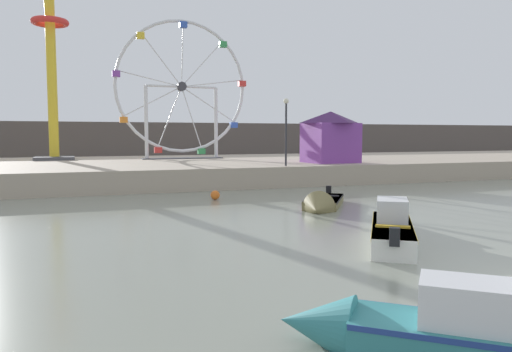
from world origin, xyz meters
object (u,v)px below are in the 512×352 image
ferris_wheel_white_frame (182,89)px  motorboat_white_red_stripe (392,225)px  motorboat_teal_painted (451,336)px  mooring_buoy_orange (215,195)px  drop_tower_yellow_tower (52,71)px  promenade_lamp_near (286,122)px  motorboat_olive_wood (321,204)px  carnival_booth_purple_stall (330,136)px

ferris_wheel_white_frame → motorboat_white_red_stripe: bearing=-87.7°
motorboat_teal_painted → mooring_buoy_orange: (1.48, 17.17, -0.15)m
motorboat_white_red_stripe → mooring_buoy_orange: 10.44m
motorboat_white_red_stripe → mooring_buoy_orange: (-2.67, 10.09, -0.16)m
drop_tower_yellow_tower → promenade_lamp_near: bearing=-43.7°
motorboat_olive_wood → mooring_buoy_orange: (-3.38, 4.29, 0.03)m
motorboat_teal_painted → carnival_booth_purple_stall: size_ratio=1.21×
motorboat_white_red_stripe → promenade_lamp_near: (2.92, 14.51, 3.45)m
motorboat_white_red_stripe → drop_tower_yellow_tower: 30.00m
motorboat_white_red_stripe → drop_tower_yellow_tower: (-10.33, 27.18, 7.38)m
promenade_lamp_near → mooring_buoy_orange: 7.99m
carnival_booth_purple_stall → mooring_buoy_orange: size_ratio=8.42×
motorboat_teal_painted → ferris_wheel_white_frame: ferris_wheel_white_frame is taller
motorboat_olive_wood → promenade_lamp_near: 9.69m
carnival_booth_purple_stall → mooring_buoy_orange: carnival_booth_purple_stall is taller
motorboat_teal_painted → carnival_booth_purple_stall: bearing=-74.3°
ferris_wheel_white_frame → carnival_booth_purple_stall: size_ratio=2.88×
motorboat_olive_wood → mooring_buoy_orange: 5.46m
ferris_wheel_white_frame → mooring_buoy_orange: size_ratio=24.24×
motorboat_white_red_stripe → promenade_lamp_near: promenade_lamp_near is taller
ferris_wheel_white_frame → drop_tower_yellow_tower: (-9.31, 1.57, 1.18)m
motorboat_teal_painted → promenade_lamp_near: bearing=-67.0°
drop_tower_yellow_tower → carnival_booth_purple_stall: (17.50, -10.40, -4.77)m
motorboat_teal_painted → promenade_lamp_near: (7.08, 21.59, 3.46)m
drop_tower_yellow_tower → mooring_buoy_orange: (7.67, -17.09, -7.54)m
promenade_lamp_near → motorboat_olive_wood: bearing=-104.3°
ferris_wheel_white_frame → drop_tower_yellow_tower: drop_tower_yellow_tower is taller
mooring_buoy_orange → promenade_lamp_near: bearing=38.3°
motorboat_olive_wood → drop_tower_yellow_tower: 25.22m
motorboat_olive_wood → ferris_wheel_white_frame: 20.88m
mooring_buoy_orange → motorboat_teal_painted: bearing=-94.9°
motorboat_olive_wood → motorboat_teal_painted: 13.77m
promenade_lamp_near → mooring_buoy_orange: promenade_lamp_near is taller
motorboat_olive_wood → drop_tower_yellow_tower: bearing=-117.5°
motorboat_teal_painted → promenade_lamp_near: size_ratio=1.12×
carnival_booth_purple_stall → motorboat_teal_painted: bearing=-120.3°
promenade_lamp_near → motorboat_teal_painted: bearing=-108.1°
motorboat_white_red_stripe → ferris_wheel_white_frame: bearing=36.9°
motorboat_white_red_stripe → promenade_lamp_near: size_ratio=1.32×
promenade_lamp_near → mooring_buoy_orange: size_ratio=9.10×
promenade_lamp_near → carnival_booth_purple_stall: bearing=28.2°
motorboat_olive_wood → ferris_wheel_white_frame: size_ratio=0.40×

